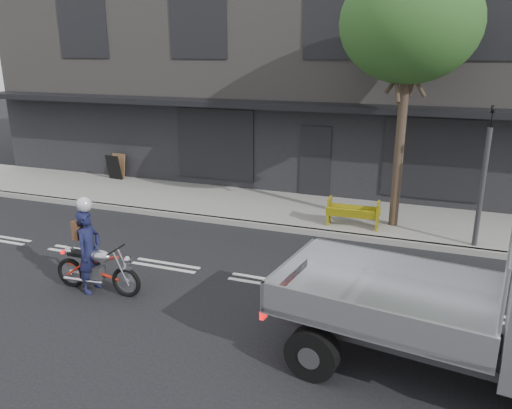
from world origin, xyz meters
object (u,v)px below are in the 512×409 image
Objects in this scene: traffic_light_pole at (482,185)px; construction_barrier at (352,215)px; sandwich_board at (114,167)px; rider at (89,251)px; street_tree at (410,24)px; motorcycle at (97,268)px.

traffic_light_pole is 2.54× the size of construction_barrier.
sandwich_board is at bearing 168.62° from traffic_light_pole.
rider is at bearing -52.46° from sandwich_board.
construction_barrier is at bearing -145.33° from street_tree.
traffic_light_pole is (2.00, -0.85, -3.63)m from street_tree.
sandwich_board is (-4.80, 7.33, 0.08)m from motorcycle.
street_tree reaches higher than construction_barrier.
rider reaches higher than motorcycle.
sandwich_board is (-4.65, 7.33, -0.24)m from rider.
rider is at bearing -133.09° from street_tree.
street_tree is 9.04m from rider.
motorcycle is 8.76m from sandwich_board.
motorcycle reaches higher than construction_barrier.
street_tree is 9.12m from motorcycle.
street_tree reaches higher than sandwich_board.
traffic_light_pole is 8.81m from motorcycle.
construction_barrier is at bearing -41.88° from rider.
construction_barrier is (-1.01, -0.70, -4.74)m from street_tree.
rider is (-7.38, -4.91, -0.81)m from traffic_light_pole.
street_tree is at bearing -44.12° from rider.
motorcycle is 1.42× the size of construction_barrier.
construction_barrier is 9.30m from sandwich_board.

